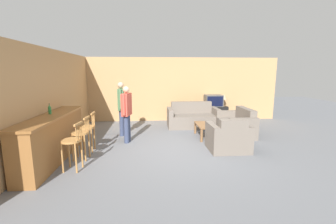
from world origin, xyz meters
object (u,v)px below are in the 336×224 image
at_px(tv_unit, 213,114).
at_px(armchair_near, 228,138).
at_px(bar_chair_near, 72,144).
at_px(couch_far, 193,118).
at_px(table_lamp, 224,97).
at_px(person_by_window, 121,106).
at_px(tv, 213,101).
at_px(coffee_table, 205,126).
at_px(loveseat_right, 236,125).
at_px(bar_chair_far, 88,130).
at_px(bar_chair_mid, 81,136).
at_px(person_by_counter, 127,111).
at_px(bottle, 50,109).

bearing_deg(tv_unit, armchair_near, -99.44).
relative_size(bar_chair_near, couch_far, 0.54).
height_order(table_lamp, person_by_window, person_by_window).
xyz_separation_m(couch_far, tv, (1.02, 0.88, 0.54)).
bearing_deg(tv, coffee_table, -111.10).
bearing_deg(table_lamp, couch_far, -148.92).
bearing_deg(couch_far, armchair_near, -80.61).
bearing_deg(table_lamp, person_by_window, -155.06).
relative_size(armchair_near, table_lamp, 1.99).
relative_size(couch_far, person_by_window, 1.09).
bearing_deg(loveseat_right, coffee_table, -168.04).
bearing_deg(coffee_table, tv_unit, 68.93).
bearing_deg(tv_unit, bar_chair_near, -133.41).
bearing_deg(tv, bar_chair_far, -141.97).
distance_m(bar_chair_mid, person_by_counter, 1.58).
bearing_deg(bar_chair_near, table_lamp, 43.71).
bearing_deg(bar_chair_far, person_by_window, 64.66).
xyz_separation_m(couch_far, armchair_near, (0.44, -2.64, 0.00)).
relative_size(armchair_near, person_by_window, 0.58).
bearing_deg(coffee_table, table_lamp, 59.98).
height_order(bar_chair_far, bottle, bottle).
bearing_deg(person_by_counter, loveseat_right, 8.59).
relative_size(couch_far, loveseat_right, 1.25).
bearing_deg(bar_chair_far, bar_chair_mid, -90.00).
xyz_separation_m(loveseat_right, person_by_counter, (-3.45, -0.52, 0.59)).
xyz_separation_m(coffee_table, tv, (0.89, 2.30, 0.51)).
relative_size(tv_unit, person_by_window, 0.68).
bearing_deg(coffee_table, loveseat_right, 11.96).
height_order(bar_chair_far, table_lamp, table_lamp).
xyz_separation_m(couch_far, table_lamp, (1.46, 0.88, 0.67)).
bearing_deg(tv_unit, person_by_window, -152.35).
bearing_deg(armchair_near, bottle, -178.03).
bearing_deg(table_lamp, tv_unit, 180.00).
bearing_deg(coffee_table, bar_chair_far, -163.51).
relative_size(tv, bottle, 2.92).
distance_m(couch_far, table_lamp, 1.83).
xyz_separation_m(tv_unit, bottle, (-4.90, -3.67, 0.85)).
bearing_deg(armchair_near, bar_chair_mid, -175.09).
bearing_deg(armchair_near, bar_chair_far, 176.18).
xyz_separation_m(bar_chair_near, bar_chair_far, (0.00, 1.15, 0.00)).
bearing_deg(person_by_window, bottle, -127.28).
xyz_separation_m(bar_chair_near, tv, (4.19, 4.42, 0.30)).
relative_size(bar_chair_near, bottle, 4.17).
relative_size(coffee_table, table_lamp, 1.99).
xyz_separation_m(bar_chair_far, loveseat_right, (4.38, 1.21, -0.24)).
bearing_deg(tv, bottle, -143.20).
bearing_deg(person_by_counter, couch_far, 37.41).
distance_m(tv, person_by_counter, 4.16).
bearing_deg(bar_chair_far, person_by_counter, 36.38).
distance_m(coffee_table, tv_unit, 2.47).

